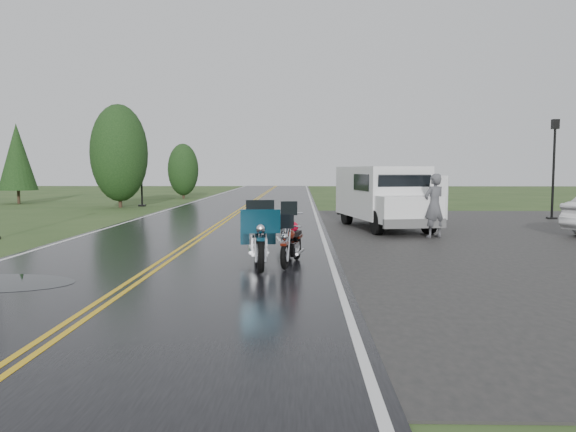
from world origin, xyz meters
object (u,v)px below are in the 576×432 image
(motorcycle_silver, at_px, (289,232))
(lamp_post_far_left, at_px, (141,168))
(motorcycle_teal, at_px, (261,240))
(lamp_post_far_right, at_px, (554,169))
(van_white, at_px, (378,200))
(person_at_van, at_px, (434,207))
(motorcycle_red, at_px, (285,245))

(motorcycle_silver, height_order, lamp_post_far_left, lamp_post_far_left)
(motorcycle_teal, height_order, lamp_post_far_right, lamp_post_far_right)
(van_white, distance_m, person_at_van, 1.78)
(motorcycle_silver, xyz_separation_m, person_at_van, (4.39, 4.15, 0.34))
(motorcycle_silver, relative_size, van_white, 0.38)
(van_white, xyz_separation_m, lamp_post_far_right, (8.23, 6.03, 1.00))
(lamp_post_far_left, bearing_deg, motorcycle_red, -66.80)
(van_white, relative_size, person_at_van, 2.95)
(motorcycle_red, distance_m, motorcycle_teal, 0.68)
(motorcycle_red, height_order, motorcycle_teal, motorcycle_teal)
(motorcycle_teal, distance_m, person_at_van, 8.03)
(motorcycle_silver, distance_m, van_white, 5.52)
(motorcycle_silver, relative_size, lamp_post_far_left, 0.49)
(motorcycle_silver, bearing_deg, motorcycle_teal, -110.51)
(lamp_post_far_right, bearing_deg, motorcycle_silver, -135.43)
(motorcycle_red, bearing_deg, van_white, 76.60)
(motorcycle_silver, distance_m, lamp_post_far_right, 15.45)
(motorcycle_red, relative_size, motorcycle_teal, 0.76)
(motorcycle_teal, distance_m, lamp_post_far_left, 22.68)
(motorcycle_teal, distance_m, lamp_post_far_right, 17.40)
(motorcycle_red, xyz_separation_m, person_at_van, (4.45, 5.89, 0.42))
(motorcycle_teal, bearing_deg, person_at_van, 45.98)
(motorcycle_teal, xyz_separation_m, lamp_post_far_left, (-8.35, 21.03, 1.50))
(motorcycle_teal, height_order, lamp_post_far_left, lamp_post_far_left)
(motorcycle_red, distance_m, van_white, 7.10)
(person_at_van, xyz_separation_m, lamp_post_far_left, (-13.26, 14.69, 1.25))
(lamp_post_far_left, xyz_separation_m, lamp_post_far_right, (19.83, -8.04, -0.10))
(lamp_post_far_left, bearing_deg, person_at_van, -47.91)
(motorcycle_teal, bearing_deg, motorcycle_red, 38.14)
(person_at_van, relative_size, lamp_post_far_right, 0.46)
(motorcycle_silver, bearing_deg, van_white, 53.23)
(motorcycle_teal, relative_size, person_at_van, 1.26)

